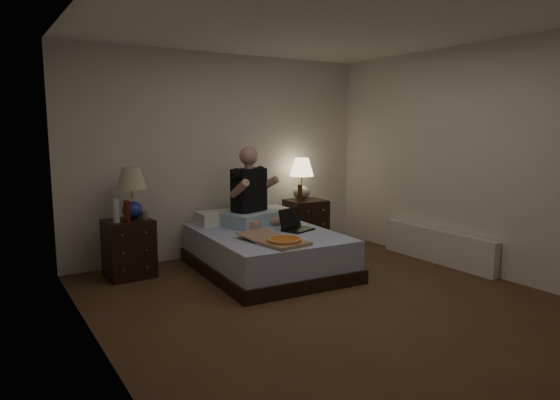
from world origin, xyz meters
TOP-DOWN VIEW (x-y plane):
  - floor at (0.00, 0.00)m, footprint 4.00×4.50m
  - ceiling at (0.00, 0.00)m, footprint 4.00×4.50m
  - wall_back at (0.00, 2.25)m, footprint 4.00×0.00m
  - wall_left at (-2.00, 0.00)m, footprint 0.00×4.50m
  - wall_right at (2.00, 0.00)m, footprint 0.00×4.50m
  - bed at (0.03, 1.24)m, footprint 1.45×1.87m
  - nightstand_left at (-1.33, 1.83)m, footprint 0.50×0.45m
  - nightstand_right at (1.07, 1.95)m, footprint 0.52×0.48m
  - lamp_left at (-1.26, 1.90)m, footprint 0.39×0.39m
  - lamp_right at (1.04, 2.02)m, footprint 0.33×0.33m
  - water_bottle at (-1.47, 1.75)m, footprint 0.07×0.07m
  - soda_can at (-1.17, 1.76)m, footprint 0.07×0.07m
  - beer_bottle_left at (-1.37, 1.72)m, footprint 0.06×0.06m
  - beer_bottle_right at (0.90, 1.85)m, footprint 0.06×0.06m
  - person at (0.08, 1.65)m, footprint 0.78×0.69m
  - laptop at (0.37, 1.10)m, footprint 0.41×0.38m
  - pizza_box at (-0.14, 0.60)m, footprint 0.51×0.81m
  - radiator at (1.93, 0.46)m, footprint 0.10×1.60m

SIDE VIEW (x-z plane):
  - floor at x=0.00m, z-range 0.00..0.00m
  - radiator at x=1.93m, z-range 0.00..0.40m
  - bed at x=0.03m, z-range 0.00..0.45m
  - nightstand_left at x=-1.33m, z-range 0.00..0.62m
  - nightstand_right at x=1.07m, z-range 0.00..0.64m
  - pizza_box at x=-0.14m, z-range 0.45..0.53m
  - laptop at x=0.37m, z-range 0.45..0.69m
  - soda_can at x=-1.17m, z-range 0.62..0.72m
  - beer_bottle_left at x=-1.37m, z-range 0.62..0.85m
  - water_bottle at x=-1.47m, z-range 0.62..0.87m
  - beer_bottle_right at x=0.90m, z-range 0.64..0.87m
  - lamp_left at x=-1.26m, z-range 0.62..1.18m
  - person at x=0.08m, z-range 0.45..1.38m
  - lamp_right at x=1.04m, z-range 0.64..1.20m
  - wall_back at x=0.00m, z-range 0.00..2.50m
  - wall_left at x=-2.00m, z-range 0.00..2.50m
  - wall_right at x=2.00m, z-range 0.00..2.50m
  - ceiling at x=0.00m, z-range 2.50..2.50m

